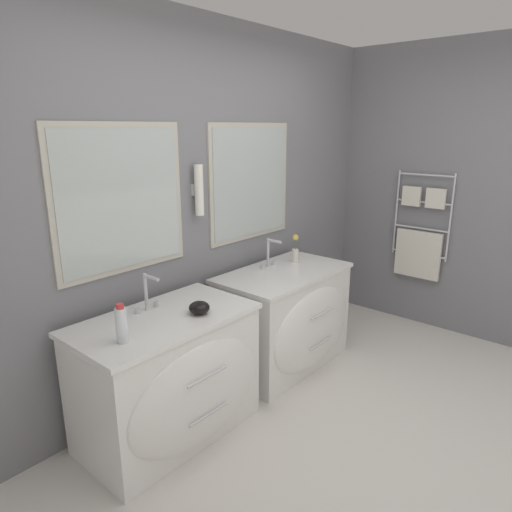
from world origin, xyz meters
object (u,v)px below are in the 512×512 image
at_px(vanity_right, 287,318).
at_px(vanity_left, 171,378).
at_px(amenity_bowl, 199,308).
at_px(toiletry_bottle, 122,324).
at_px(flower_vase, 295,251).

bearing_deg(vanity_right, vanity_left, 180.00).
bearing_deg(amenity_bowl, vanity_left, 153.79).
distance_m(toiletry_bottle, amenity_bowl, 0.52).
bearing_deg(amenity_bowl, toiletry_bottle, 177.40).
height_order(vanity_right, flower_vase, flower_vase).
bearing_deg(flower_vase, amenity_bowl, -170.94).
bearing_deg(vanity_left, toiletry_bottle, -169.95).
xyz_separation_m(toiletry_bottle, flower_vase, (1.77, 0.18, -0.00)).
bearing_deg(toiletry_bottle, flower_vase, 5.69).
height_order(vanity_left, amenity_bowl, amenity_bowl).
relative_size(toiletry_bottle, flower_vase, 0.91).
bearing_deg(amenity_bowl, flower_vase, 9.06).
relative_size(vanity_left, vanity_right, 1.00).
relative_size(toiletry_bottle, amenity_bowl, 1.68).
bearing_deg(vanity_right, toiletry_bottle, -177.69).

